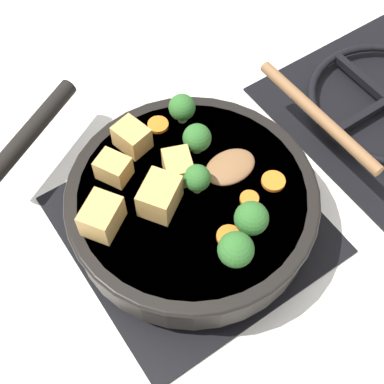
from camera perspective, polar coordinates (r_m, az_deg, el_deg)
The scene contains 18 objects.
ground_plane at distance 0.72m, azimuth -0.00°, elevation -3.55°, with size 2.40×2.40×0.00m, color white.
front_burner_grate at distance 0.71m, azimuth -0.00°, elevation -3.08°, with size 0.31×0.31×0.03m.
skillet_pan at distance 0.67m, azimuth -0.18°, elevation -1.07°, with size 0.42×0.35×0.06m.
wooden_spoon at distance 0.70m, azimuth 9.27°, elevation 5.85°, with size 0.22×0.19×0.02m.
tofu_cube_center_large at distance 0.65m, azimuth -1.39°, elevation 2.68°, with size 0.04×0.03×0.03m, color tan.
tofu_cube_near_handle at distance 0.65m, azimuth -8.38°, elevation 2.53°, with size 0.04×0.03×0.03m, color tan.
tofu_cube_east_chunk at distance 0.62m, azimuth -3.46°, elevation -0.45°, with size 0.05×0.04×0.04m, color tan.
tofu_cube_west_chunk at distance 0.62m, azimuth -9.60°, elevation -2.58°, with size 0.05×0.04×0.04m, color tan.
tofu_cube_back_piece at distance 0.68m, azimuth -6.43°, elevation 5.83°, with size 0.04×0.03×0.03m, color tan.
broccoli_floret_near_spoon at distance 0.66m, azimuth 0.54°, elevation 5.76°, with size 0.04×0.04×0.04m.
broccoli_floret_center_top at distance 0.70m, azimuth -1.07°, elevation 8.98°, with size 0.04×0.04×0.04m.
broccoli_floret_east_rim at distance 0.58m, azimuth 4.70°, elevation -6.16°, with size 0.04×0.04×0.05m.
broccoli_floret_west_rim at distance 0.60m, azimuth 6.35°, elevation -2.83°, with size 0.04×0.04×0.05m.
broccoli_floret_north_edge at distance 0.63m, azimuth 0.56°, elevation 1.44°, with size 0.03×0.03×0.04m.
carrot_slice_orange_thin at distance 0.64m, azimuth 6.14°, elevation -0.74°, with size 0.02×0.02×0.01m, color orange.
carrot_slice_near_center at distance 0.66m, azimuth 8.67°, elevation 1.15°, with size 0.03×0.03×0.01m, color orange.
carrot_slice_edge_slice at distance 0.61m, azimuth 3.71°, elevation -4.93°, with size 0.03×0.03×0.01m, color orange.
carrot_slice_under_broccoli at distance 0.71m, azimuth -3.64°, elevation 7.17°, with size 0.03×0.03×0.01m, color orange.
Camera 1 is at (0.28, -0.20, 0.63)m, focal length 50.00 mm.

